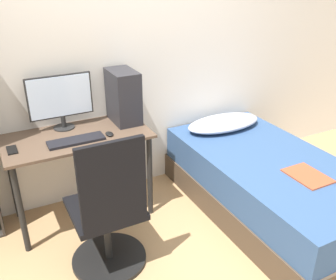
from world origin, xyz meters
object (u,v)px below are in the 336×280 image
Objects in this scene: keyboard at (76,140)px; pc_tower at (123,96)px; bed at (269,185)px; monitor at (61,99)px; office_chair at (109,220)px.

keyboard is 0.55m from pc_tower.
bed is 4.40× the size of pc_tower.
monitor is at bearing 149.76° from bed.
monitor is 1.20× the size of keyboard.
bed is at bearing -20.91° from keyboard.
keyboard is at bearing 93.16° from office_chair.
pc_tower is (-0.97, 0.76, 0.70)m from bed.
keyboard is (-0.03, 0.57, 0.35)m from office_chair.
office_chair is at bearing -179.21° from bed.
pc_tower is (0.43, 0.78, 0.56)m from office_chair.
pc_tower is (0.47, 0.21, 0.20)m from keyboard.
keyboard is at bearing 159.09° from bed.
bed is at bearing -30.24° from monitor.
monitor is at bearing 169.92° from pc_tower.
bed is 4.55× the size of keyboard.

